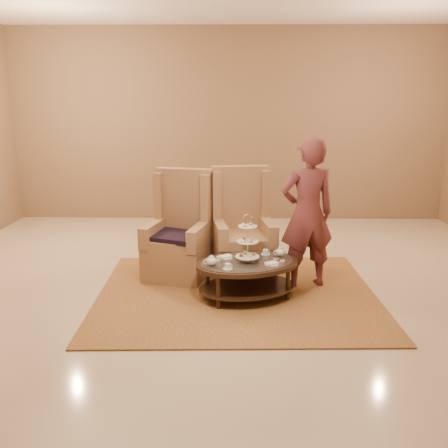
{
  "coord_description": "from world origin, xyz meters",
  "views": [
    {
      "loc": [
        0.08,
        -5.34,
        2.25
      ],
      "look_at": [
        -0.02,
        0.2,
        0.84
      ],
      "focal_mm": 40.0,
      "sensor_mm": 36.0,
      "label": 1
    }
  ],
  "objects_px": {
    "tea_table": "(247,268)",
    "person": "(307,214)",
    "armchair_left": "(180,241)",
    "armchair_right": "(242,238)"
  },
  "relations": [
    {
      "from": "tea_table",
      "to": "person",
      "type": "distance_m",
      "value": 0.99
    },
    {
      "from": "person",
      "to": "tea_table",
      "type": "bearing_deg",
      "value": 16.56
    },
    {
      "from": "tea_table",
      "to": "person",
      "type": "relative_size",
      "value": 0.77
    },
    {
      "from": "armchair_left",
      "to": "armchair_right",
      "type": "bearing_deg",
      "value": 21.27
    },
    {
      "from": "person",
      "to": "armchair_right",
      "type": "bearing_deg",
      "value": -44.97
    },
    {
      "from": "armchair_left",
      "to": "person",
      "type": "relative_size",
      "value": 0.75
    },
    {
      "from": "armchair_left",
      "to": "tea_table",
      "type": "bearing_deg",
      "value": -28.79
    },
    {
      "from": "armchair_left",
      "to": "armchair_right",
      "type": "relative_size",
      "value": 0.99
    },
    {
      "from": "armchair_right",
      "to": "person",
      "type": "distance_m",
      "value": 1.0
    },
    {
      "from": "tea_table",
      "to": "armchair_right",
      "type": "height_order",
      "value": "armchair_right"
    }
  ]
}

